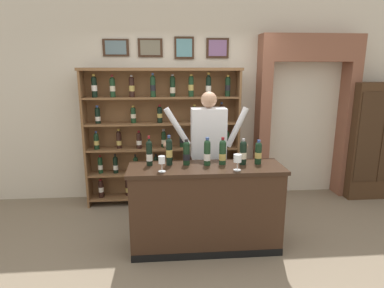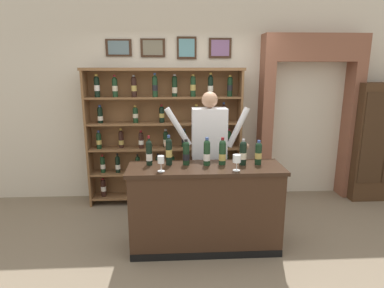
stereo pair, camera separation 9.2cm
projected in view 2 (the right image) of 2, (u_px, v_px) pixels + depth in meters
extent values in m
cube|color=#7A6B56|center=(193.00, 248.00, 3.67)|extent=(14.00, 14.00, 0.02)
cube|color=beige|center=(187.00, 88.00, 4.91)|extent=(12.00, 0.16, 3.36)
cube|color=#382316|center=(119.00, 48.00, 4.63)|extent=(0.37, 0.02, 0.24)
cube|color=slate|center=(118.00, 48.00, 4.61)|extent=(0.29, 0.01, 0.19)
cube|color=#382316|center=(153.00, 48.00, 4.65)|extent=(0.35, 0.02, 0.26)
cube|color=#69624F|center=(153.00, 48.00, 4.64)|extent=(0.28, 0.01, 0.21)
cube|color=#382316|center=(187.00, 48.00, 4.68)|extent=(0.28, 0.02, 0.31)
cube|color=teal|center=(187.00, 48.00, 4.67)|extent=(0.23, 0.01, 0.25)
cube|color=#382316|center=(220.00, 48.00, 4.71)|extent=(0.33, 0.02, 0.28)
cube|color=slate|center=(220.00, 48.00, 4.69)|extent=(0.26, 0.01, 0.23)
cube|color=brown|center=(88.00, 139.00, 4.62)|extent=(0.03, 0.28, 1.98)
cube|color=brown|center=(239.00, 137.00, 4.74)|extent=(0.03, 0.28, 1.98)
cube|color=brown|center=(165.00, 136.00, 4.81)|extent=(2.21, 0.02, 1.98)
cube|color=brown|center=(166.00, 195.00, 4.88)|extent=(2.15, 0.27, 0.02)
cylinder|color=black|center=(104.00, 189.00, 4.79)|extent=(0.07, 0.07, 0.22)
sphere|color=black|center=(103.00, 182.00, 4.76)|extent=(0.07, 0.07, 0.07)
cylinder|color=black|center=(103.00, 180.00, 4.76)|extent=(0.03, 0.03, 0.06)
cylinder|color=maroon|center=(103.00, 179.00, 4.75)|extent=(0.04, 0.04, 0.03)
cylinder|color=silver|center=(103.00, 189.00, 4.79)|extent=(0.08, 0.08, 0.07)
cylinder|color=black|center=(130.00, 187.00, 4.86)|extent=(0.07, 0.07, 0.22)
sphere|color=black|center=(130.00, 180.00, 4.83)|extent=(0.07, 0.07, 0.07)
cylinder|color=black|center=(130.00, 178.00, 4.83)|extent=(0.03, 0.03, 0.08)
cylinder|color=maroon|center=(130.00, 176.00, 4.82)|extent=(0.03, 0.03, 0.03)
cylinder|color=tan|center=(130.00, 189.00, 4.87)|extent=(0.08, 0.08, 0.07)
cylinder|color=black|center=(151.00, 189.00, 4.83)|extent=(0.07, 0.07, 0.21)
sphere|color=black|center=(151.00, 182.00, 4.80)|extent=(0.07, 0.07, 0.07)
cylinder|color=black|center=(151.00, 180.00, 4.79)|extent=(0.04, 0.04, 0.07)
cylinder|color=maroon|center=(151.00, 178.00, 4.79)|extent=(0.04, 0.04, 0.03)
cylinder|color=silver|center=(151.00, 190.00, 4.83)|extent=(0.08, 0.08, 0.07)
cylinder|color=black|center=(176.00, 188.00, 4.86)|extent=(0.07, 0.07, 0.22)
sphere|color=black|center=(176.00, 180.00, 4.83)|extent=(0.07, 0.07, 0.07)
cylinder|color=black|center=(176.00, 178.00, 4.82)|extent=(0.03, 0.03, 0.08)
cylinder|color=#B79338|center=(176.00, 176.00, 4.82)|extent=(0.03, 0.03, 0.03)
cylinder|color=tan|center=(176.00, 188.00, 4.86)|extent=(0.08, 0.08, 0.07)
cylinder|color=black|center=(203.00, 187.00, 4.88)|extent=(0.07, 0.07, 0.21)
sphere|color=black|center=(203.00, 180.00, 4.86)|extent=(0.07, 0.07, 0.07)
cylinder|color=black|center=(203.00, 179.00, 4.85)|extent=(0.03, 0.03, 0.06)
cylinder|color=#B79338|center=(203.00, 177.00, 4.85)|extent=(0.03, 0.03, 0.03)
cylinder|color=tan|center=(203.00, 189.00, 4.89)|extent=(0.08, 0.08, 0.07)
cylinder|color=black|center=(222.00, 187.00, 4.90)|extent=(0.07, 0.07, 0.21)
sphere|color=black|center=(222.00, 180.00, 4.87)|extent=(0.07, 0.07, 0.07)
cylinder|color=black|center=(222.00, 178.00, 4.86)|extent=(0.03, 0.03, 0.07)
cylinder|color=black|center=(222.00, 177.00, 4.86)|extent=(0.04, 0.04, 0.03)
cylinder|color=beige|center=(222.00, 187.00, 4.90)|extent=(0.08, 0.08, 0.07)
cube|color=brown|center=(165.00, 172.00, 4.80)|extent=(2.15, 0.27, 0.03)
cylinder|color=#19381E|center=(103.00, 166.00, 4.72)|extent=(0.07, 0.07, 0.21)
sphere|color=#19381E|center=(102.00, 158.00, 4.70)|extent=(0.07, 0.07, 0.07)
cylinder|color=#19381E|center=(102.00, 157.00, 4.69)|extent=(0.03, 0.03, 0.06)
cylinder|color=maroon|center=(102.00, 155.00, 4.69)|extent=(0.03, 0.03, 0.03)
cylinder|color=silver|center=(103.00, 166.00, 4.73)|extent=(0.07, 0.07, 0.07)
cylinder|color=black|center=(118.00, 165.00, 4.72)|extent=(0.07, 0.07, 0.21)
sphere|color=black|center=(117.00, 158.00, 4.70)|extent=(0.07, 0.07, 0.07)
cylinder|color=black|center=(117.00, 156.00, 4.69)|extent=(0.03, 0.03, 0.07)
cylinder|color=black|center=(117.00, 154.00, 4.69)|extent=(0.03, 0.03, 0.03)
cylinder|color=silver|center=(118.00, 167.00, 4.73)|extent=(0.07, 0.07, 0.07)
cylinder|color=black|center=(138.00, 165.00, 4.75)|extent=(0.07, 0.07, 0.20)
sphere|color=black|center=(138.00, 159.00, 4.72)|extent=(0.07, 0.07, 0.07)
cylinder|color=black|center=(137.00, 157.00, 4.71)|extent=(0.03, 0.03, 0.07)
cylinder|color=black|center=(137.00, 155.00, 4.71)|extent=(0.03, 0.03, 0.03)
cylinder|color=tan|center=(138.00, 167.00, 4.75)|extent=(0.07, 0.07, 0.06)
cylinder|color=black|center=(158.00, 165.00, 4.78)|extent=(0.07, 0.07, 0.20)
sphere|color=black|center=(158.00, 158.00, 4.76)|extent=(0.07, 0.07, 0.07)
cylinder|color=black|center=(158.00, 156.00, 4.75)|extent=(0.03, 0.03, 0.07)
cylinder|color=black|center=(158.00, 155.00, 4.74)|extent=(0.03, 0.03, 0.03)
cylinder|color=tan|center=(158.00, 166.00, 4.78)|extent=(0.07, 0.07, 0.06)
cylinder|color=black|center=(172.00, 165.00, 4.76)|extent=(0.07, 0.07, 0.20)
sphere|color=black|center=(172.00, 158.00, 4.73)|extent=(0.07, 0.07, 0.07)
cylinder|color=black|center=(172.00, 157.00, 4.73)|extent=(0.03, 0.03, 0.06)
cylinder|color=#B79338|center=(172.00, 155.00, 4.72)|extent=(0.03, 0.03, 0.03)
cylinder|color=tan|center=(172.00, 165.00, 4.76)|extent=(0.07, 0.07, 0.06)
cylinder|color=black|center=(193.00, 165.00, 4.76)|extent=(0.07, 0.07, 0.21)
sphere|color=black|center=(193.00, 158.00, 4.74)|extent=(0.07, 0.07, 0.07)
cylinder|color=black|center=(193.00, 156.00, 4.73)|extent=(0.03, 0.03, 0.07)
cylinder|color=maroon|center=(193.00, 154.00, 4.72)|extent=(0.03, 0.03, 0.03)
cylinder|color=tan|center=(193.00, 165.00, 4.76)|extent=(0.07, 0.07, 0.07)
cylinder|color=black|center=(209.00, 164.00, 4.83)|extent=(0.07, 0.07, 0.20)
sphere|color=black|center=(209.00, 157.00, 4.80)|extent=(0.07, 0.07, 0.07)
cylinder|color=black|center=(209.00, 154.00, 4.80)|extent=(0.03, 0.03, 0.08)
cylinder|color=#B79338|center=(209.00, 152.00, 4.79)|extent=(0.04, 0.04, 0.03)
cylinder|color=black|center=(209.00, 165.00, 4.84)|extent=(0.07, 0.07, 0.06)
cylinder|color=black|center=(226.00, 163.00, 4.83)|extent=(0.07, 0.07, 0.21)
sphere|color=black|center=(226.00, 156.00, 4.81)|extent=(0.07, 0.07, 0.07)
cylinder|color=black|center=(226.00, 154.00, 4.80)|extent=(0.03, 0.03, 0.07)
cylinder|color=maroon|center=(226.00, 153.00, 4.80)|extent=(0.03, 0.03, 0.03)
cylinder|color=tan|center=(226.00, 163.00, 4.83)|extent=(0.07, 0.07, 0.07)
cube|color=brown|center=(165.00, 148.00, 4.71)|extent=(2.15, 0.27, 0.02)
cylinder|color=black|center=(99.00, 142.00, 4.61)|extent=(0.07, 0.07, 0.20)
sphere|color=black|center=(99.00, 135.00, 4.58)|extent=(0.07, 0.07, 0.07)
cylinder|color=black|center=(98.00, 133.00, 4.58)|extent=(0.03, 0.03, 0.07)
cylinder|color=navy|center=(98.00, 132.00, 4.57)|extent=(0.03, 0.03, 0.03)
cylinder|color=tan|center=(99.00, 142.00, 4.61)|extent=(0.07, 0.07, 0.06)
cylinder|color=black|center=(121.00, 141.00, 4.67)|extent=(0.07, 0.07, 0.20)
sphere|color=black|center=(121.00, 133.00, 4.65)|extent=(0.07, 0.07, 0.07)
cylinder|color=black|center=(121.00, 131.00, 4.64)|extent=(0.03, 0.03, 0.08)
cylinder|color=#B79338|center=(121.00, 129.00, 4.63)|extent=(0.03, 0.03, 0.03)
cylinder|color=tan|center=(121.00, 142.00, 4.68)|extent=(0.07, 0.07, 0.07)
cylinder|color=black|center=(141.00, 142.00, 4.64)|extent=(0.07, 0.07, 0.19)
sphere|color=black|center=(141.00, 135.00, 4.62)|extent=(0.07, 0.07, 0.07)
cylinder|color=black|center=(141.00, 133.00, 4.61)|extent=(0.03, 0.03, 0.06)
cylinder|color=maroon|center=(141.00, 131.00, 4.61)|extent=(0.04, 0.04, 0.03)
cylinder|color=silver|center=(141.00, 142.00, 4.65)|extent=(0.07, 0.07, 0.06)
cylinder|color=black|center=(166.00, 140.00, 4.72)|extent=(0.07, 0.07, 0.19)
sphere|color=black|center=(166.00, 133.00, 4.69)|extent=(0.07, 0.07, 0.07)
cylinder|color=black|center=(166.00, 132.00, 4.69)|extent=(0.03, 0.03, 0.07)
cylinder|color=#99999E|center=(166.00, 130.00, 4.68)|extent=(0.04, 0.04, 0.03)
cylinder|color=beige|center=(166.00, 141.00, 4.72)|extent=(0.07, 0.07, 0.06)
cylinder|color=black|center=(184.00, 140.00, 4.71)|extent=(0.07, 0.07, 0.20)
sphere|color=black|center=(184.00, 133.00, 4.69)|extent=(0.07, 0.07, 0.07)
cylinder|color=black|center=(184.00, 131.00, 4.68)|extent=(0.03, 0.03, 0.07)
cylinder|color=navy|center=(184.00, 130.00, 4.68)|extent=(0.04, 0.04, 0.03)
cylinder|color=black|center=(184.00, 140.00, 4.71)|extent=(0.07, 0.07, 0.06)
cylinder|color=black|center=(207.00, 140.00, 4.75)|extent=(0.07, 0.07, 0.19)
sphere|color=black|center=(207.00, 133.00, 4.72)|extent=(0.07, 0.07, 0.07)
cylinder|color=black|center=(207.00, 131.00, 4.72)|extent=(0.03, 0.03, 0.07)
cylinder|color=maroon|center=(208.00, 129.00, 4.71)|extent=(0.03, 0.03, 0.03)
cylinder|color=silver|center=(207.00, 141.00, 4.75)|extent=(0.07, 0.07, 0.06)
cylinder|color=#19381E|center=(229.00, 140.00, 4.72)|extent=(0.07, 0.07, 0.19)
sphere|color=#19381E|center=(229.00, 134.00, 4.69)|extent=(0.07, 0.07, 0.07)
cylinder|color=#19381E|center=(229.00, 131.00, 4.69)|extent=(0.03, 0.03, 0.08)
cylinder|color=maroon|center=(229.00, 130.00, 4.68)|extent=(0.04, 0.04, 0.03)
cylinder|color=black|center=(229.00, 140.00, 4.72)|extent=(0.07, 0.07, 0.06)
cube|color=brown|center=(164.00, 123.00, 4.63)|extent=(2.15, 0.27, 0.02)
cylinder|color=black|center=(100.00, 116.00, 4.56)|extent=(0.07, 0.07, 0.19)
sphere|color=black|center=(100.00, 109.00, 4.53)|extent=(0.07, 0.07, 0.07)
cylinder|color=black|center=(100.00, 108.00, 4.53)|extent=(0.03, 0.03, 0.06)
cylinder|color=navy|center=(100.00, 106.00, 4.52)|extent=(0.04, 0.04, 0.03)
cylinder|color=silver|center=(100.00, 118.00, 4.56)|extent=(0.08, 0.08, 0.06)
cylinder|color=#19381E|center=(136.00, 116.00, 4.59)|extent=(0.07, 0.07, 0.18)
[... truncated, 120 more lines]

